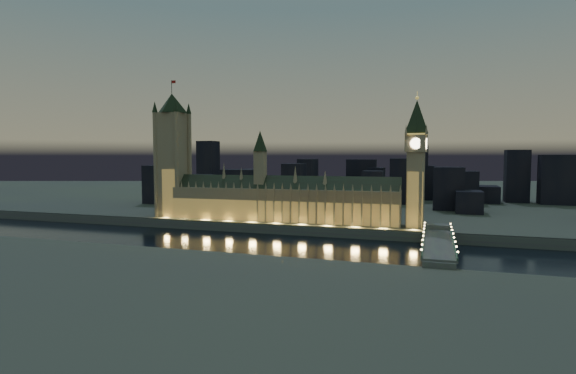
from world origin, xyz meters
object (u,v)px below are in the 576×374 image
(victoria_tower, at_px, (173,149))
(river_boat, at_px, (461,277))
(palace_of_westminster, at_px, (281,200))
(elizabeth_tower, at_px, (416,152))
(westminster_bridge, at_px, (438,247))

(victoria_tower, distance_m, river_boat, 282.01)
(palace_of_westminster, relative_size, river_boat, 5.31)
(palace_of_westminster, bearing_deg, elizabeth_tower, 0.09)
(victoria_tower, xyz_separation_m, river_boat, (245.84, -119.81, -68.83))
(victoria_tower, bearing_deg, river_boat, -25.98)
(palace_of_westminster, bearing_deg, westminster_bridge, -26.89)
(elizabeth_tower, height_order, westminster_bridge, elizabeth_tower)
(victoria_tower, height_order, elizabeth_tower, victoria_tower)
(elizabeth_tower, height_order, river_boat, elizabeth_tower)
(elizabeth_tower, bearing_deg, victoria_tower, 180.00)
(palace_of_westminster, xyz_separation_m, victoria_tower, (-106.34, 0.19, 44.01))
(palace_of_westminster, distance_m, westminster_bridge, 145.58)
(palace_of_westminster, height_order, victoria_tower, victoria_tower)
(river_boat, bearing_deg, victoria_tower, 154.02)
(victoria_tower, distance_m, westminster_bridge, 252.19)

